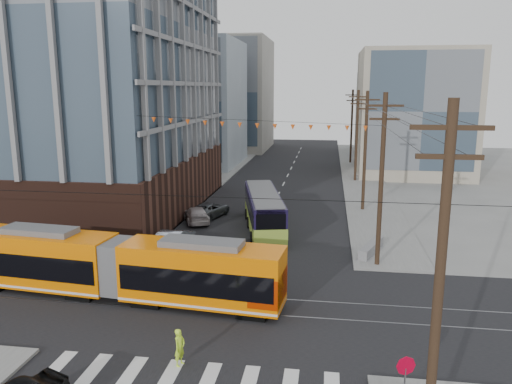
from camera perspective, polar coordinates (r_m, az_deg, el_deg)
ground at (r=23.73m, az=-5.61°, el=-16.55°), size 160.00×160.00×0.00m
office_building at (r=51.17m, az=-24.61°, el=14.21°), size 30.00×25.00×28.60m
bg_bldg_nw_near at (r=75.60m, az=-8.89°, el=9.99°), size 18.00×16.00×18.00m
bg_bldg_ne_near at (r=69.15m, az=17.51°, el=8.60°), size 14.00×14.00×16.00m
bg_bldg_nw_far at (r=94.22m, az=-3.49°, el=11.05°), size 16.00×18.00×20.00m
bg_bldg_ne_far at (r=89.25m, az=16.76°, el=8.61°), size 16.00×16.00×14.00m
utility_pole_near at (r=15.70m, az=20.15°, el=-10.45°), size 0.30×0.30×11.00m
utility_pole_far at (r=76.52m, az=10.87°, el=7.32°), size 0.30×0.30×11.00m
streetcar at (r=28.29m, az=-15.43°, el=-8.26°), size 18.27×4.33×3.49m
city_bus at (r=40.11m, az=0.88°, el=-2.12°), size 4.81×11.43×3.16m
parked_car_silver at (r=35.38m, az=-9.44°, el=-5.52°), size 2.03×4.95×1.60m
parked_car_white at (r=42.84m, az=-6.83°, el=-2.58°), size 3.44×4.89×1.31m
parked_car_grey at (r=44.36m, az=-5.37°, el=-2.04°), size 3.48×5.17×1.32m
pedestrian at (r=21.69m, az=-8.72°, el=-17.15°), size 0.54×0.67×1.60m
jersey_barrier at (r=35.37m, az=13.02°, el=-6.35°), size 2.26×4.07×0.80m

